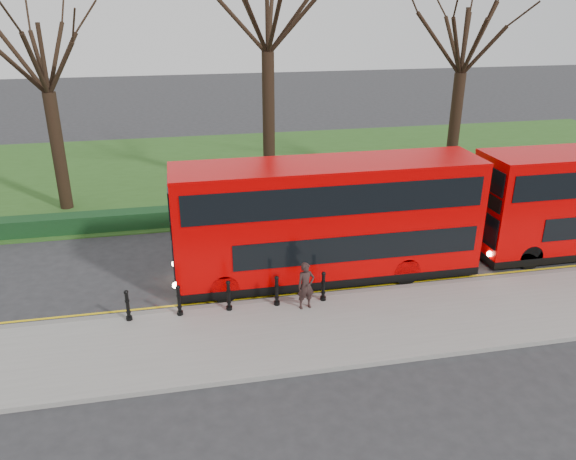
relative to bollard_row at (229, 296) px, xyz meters
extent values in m
plane|color=#28282B|center=(1.28, 1.35, -0.65)|extent=(120.00, 120.00, 0.00)
cube|color=gray|center=(1.28, -1.65, -0.57)|extent=(60.00, 4.00, 0.15)
cube|color=slate|center=(1.28, 0.35, -0.57)|extent=(60.00, 0.25, 0.16)
cube|color=#2A511B|center=(1.28, 16.35, -0.62)|extent=(60.00, 18.00, 0.06)
cube|color=black|center=(1.28, 8.15, -0.25)|extent=(60.00, 0.90, 0.80)
cube|color=yellow|center=(1.28, 0.65, -0.64)|extent=(60.00, 0.10, 0.01)
cube|color=yellow|center=(1.28, 0.85, -0.64)|extent=(60.00, 0.10, 0.01)
cylinder|color=black|center=(-6.72, 11.35, 2.14)|extent=(0.60, 0.60, 5.58)
cylinder|color=black|center=(3.28, 11.35, 2.93)|extent=(0.60, 0.60, 7.15)
cylinder|color=black|center=(13.28, 11.35, 2.31)|extent=(0.60, 0.60, 5.93)
cylinder|color=black|center=(-3.15, 0.00, 0.00)|extent=(0.15, 0.15, 1.00)
cylinder|color=black|center=(-1.57, 0.00, 0.00)|extent=(0.15, 0.15, 1.00)
cylinder|color=black|center=(0.00, 0.00, 0.00)|extent=(0.15, 0.15, 1.00)
cylinder|color=black|center=(1.57, 0.00, 0.00)|extent=(0.15, 0.15, 1.00)
cylinder|color=black|center=(3.15, 0.00, 0.00)|extent=(0.15, 0.15, 1.00)
cube|color=#C60000|center=(3.78, 1.93, 1.68)|extent=(10.81, 2.46, 3.98)
cube|color=black|center=(3.78, 1.93, -0.36)|extent=(10.83, 2.48, 0.29)
cube|color=black|center=(4.56, 0.69, 0.97)|extent=(8.64, 0.04, 0.93)
cube|color=black|center=(3.78, 0.69, 2.74)|extent=(10.22, 0.04, 1.03)
cube|color=black|center=(-1.65, 1.93, 2.00)|extent=(0.06, 2.16, 0.54)
cylinder|color=black|center=(-0.06, 0.85, -0.16)|extent=(0.98, 0.29, 0.98)
cylinder|color=black|center=(-0.06, 3.01, -0.16)|extent=(0.98, 0.29, 0.98)
cylinder|color=black|center=(6.43, 0.85, -0.16)|extent=(0.98, 0.29, 0.98)
cylinder|color=black|center=(6.43, 3.01, -0.16)|extent=(0.98, 0.29, 0.98)
cube|color=black|center=(9.96, 2.11, 1.90)|extent=(0.06, 2.08, 0.52)
cylinder|color=black|center=(11.49, 1.07, -0.18)|extent=(0.94, 0.28, 0.94)
cylinder|color=black|center=(11.49, 3.15, -0.18)|extent=(0.94, 0.28, 0.94)
imported|color=#2D1E1C|center=(2.46, -0.36, 0.30)|extent=(0.63, 0.47, 1.60)
camera|label=1|loc=(-1.27, -15.88, 8.91)|focal=35.00mm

